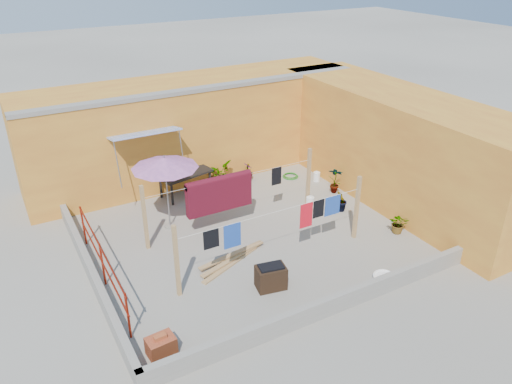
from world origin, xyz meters
The scene contains 21 objects.
ground centered at (0.00, 0.00, 0.00)m, with size 80.00×80.00×0.00m, color #9E998E.
wall_back centered at (0.50, 4.69, 1.61)m, with size 11.00×3.27×3.21m.
wall_right centered at (5.20, 0.00, 1.60)m, with size 2.40×9.00×3.20m, color gold.
parapet_front centered at (0.00, -3.58, 0.22)m, with size 8.30×0.16×0.44m, color gray.
parapet_left centered at (-4.08, 0.00, 0.22)m, with size 0.16×7.30×0.44m, color gray.
red_railing centered at (-3.85, -0.20, 0.72)m, with size 0.05×4.20×1.10m.
clothesline_rig centered at (-0.33, 0.56, 1.03)m, with size 5.09×2.35×1.80m.
patio_umbrella centered at (-1.61, 1.55, 1.93)m, with size 1.95×1.95×2.14m.
outdoor_table centered at (-0.46, 3.20, 0.68)m, with size 1.75×1.12×0.76m.
brick_stack centered at (-3.47, -2.94, 0.20)m, with size 0.56×0.43×0.47m.
lumber_pile centered at (-0.90, -0.82, 0.06)m, with size 2.05×0.93×0.13m.
brazier centered at (-0.57, -2.18, 0.29)m, with size 0.74×0.56×0.60m.
white_basin centered at (1.94, -3.20, 0.05)m, with size 0.53×0.53×0.09m.
water_jug_a centered at (3.70, 2.01, 0.16)m, with size 0.23×0.23×0.35m.
water_jug_b centered at (2.45, 0.59, 0.17)m, with size 0.24×0.24×0.38m.
green_hose centered at (3.11, 2.69, 0.04)m, with size 0.53×0.53×0.08m.
plant_back_a centered at (0.70, 3.20, 0.43)m, with size 0.77×0.67×0.86m, color #235317.
plant_back_b centered at (1.75, 3.20, 0.30)m, with size 0.34×0.34×0.60m, color #235317.
plant_right_a centered at (3.70, 1.03, 0.44)m, with size 0.46×0.31×0.87m, color #235317.
plant_right_b centered at (3.10, -0.07, 0.34)m, with size 0.38×0.30×0.68m, color #235317.
plant_right_c centered at (3.70, -1.80, 0.28)m, with size 0.51×0.44×0.57m, color #235317.
Camera 1 is at (-5.41, -10.10, 7.09)m, focal length 35.00 mm.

